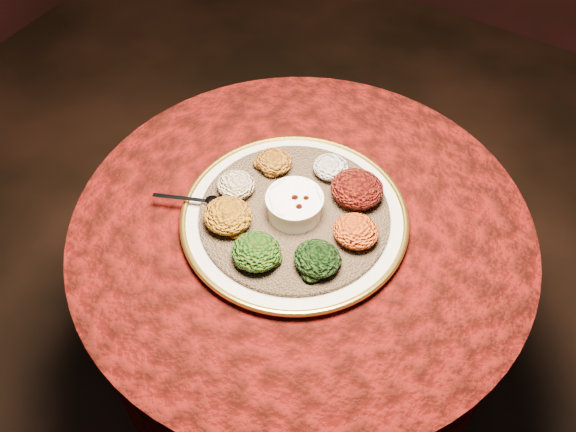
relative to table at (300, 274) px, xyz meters
The scene contains 13 objects.
table is the anchor object (origin of this frame).
platter 0.19m from the table, behind, with size 0.55×0.55×0.02m.
injera 0.20m from the table, behind, with size 0.39×0.39×0.01m, color brown.
stew_bowl 0.24m from the table, behind, with size 0.12×0.12×0.05m.
spoon 0.29m from the table, 159.43° to the right, with size 0.15×0.07×0.01m.
portion_ayib 0.26m from the table, 94.25° to the left, with size 0.08×0.07×0.04m, color silver.
portion_kitfo 0.27m from the table, 56.64° to the left, with size 0.11×0.10×0.05m, color black.
portion_tikil 0.26m from the table, ahead, with size 0.09×0.09×0.04m, color #AE620E.
portion_gomen 0.26m from the table, 45.80° to the right, with size 0.09×0.09×0.04m, color black.
portion_mixveg 0.27m from the table, 99.11° to the right, with size 0.10×0.09×0.05m, color #AE410B.
portion_kik 0.28m from the table, 142.39° to the right, with size 0.10×0.09×0.05m, color #A56C0E.
portion_timatim 0.27m from the table, behind, with size 0.08×0.08×0.04m, color maroon.
portion_shiro 0.27m from the table, 144.17° to the left, with size 0.08×0.07×0.04m, color #945C11.
Camera 1 is at (0.40, -0.71, 1.77)m, focal length 40.00 mm.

